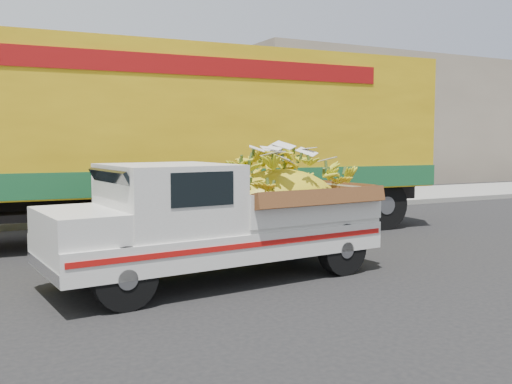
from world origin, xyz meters
name	(u,v)px	position (x,y,z in m)	size (l,w,h in m)	color
ground	(258,272)	(0.00, 0.00, 0.00)	(100.00, 100.00, 0.00)	black
curb	(143,218)	(0.00, 6.20, 0.07)	(60.00, 0.25, 0.15)	gray
sidewalk	(122,210)	(0.00, 8.30, 0.07)	(60.00, 4.00, 0.14)	gray
building_right	(369,121)	(14.00, 15.20, 3.00)	(14.00, 6.00, 6.00)	gray
pickup_truck	(239,216)	(-0.36, -0.10, 0.89)	(4.87, 2.18, 1.66)	black
semi_trailer	(166,134)	(-0.19, 3.75, 2.12)	(12.04, 3.13, 3.80)	black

